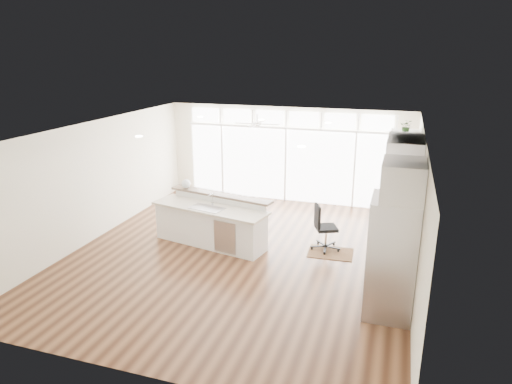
% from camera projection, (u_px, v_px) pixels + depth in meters
% --- Properties ---
extents(floor, '(7.00, 8.00, 0.02)m').
position_uv_depth(floor, '(240.00, 255.00, 9.81)').
color(floor, '#3F2213').
rests_on(floor, ground).
extents(ceiling, '(7.00, 8.00, 0.02)m').
position_uv_depth(ceiling, '(238.00, 130.00, 9.00)').
color(ceiling, white).
rests_on(ceiling, wall_back).
extents(wall_back, '(7.00, 0.04, 2.70)m').
position_uv_depth(wall_back, '(287.00, 154.00, 13.04)').
color(wall_back, white).
rests_on(wall_back, floor).
extents(wall_front, '(7.00, 0.04, 2.70)m').
position_uv_depth(wall_front, '(131.00, 286.00, 5.77)').
color(wall_front, white).
rests_on(wall_front, floor).
extents(wall_left, '(0.04, 8.00, 2.70)m').
position_uv_depth(wall_left, '(95.00, 181.00, 10.43)').
color(wall_left, white).
rests_on(wall_left, floor).
extents(wall_right, '(0.04, 8.00, 2.70)m').
position_uv_depth(wall_right, '(418.00, 212.00, 8.38)').
color(wall_right, white).
rests_on(wall_right, floor).
extents(glass_wall, '(5.80, 0.06, 2.08)m').
position_uv_depth(glass_wall, '(286.00, 165.00, 13.07)').
color(glass_wall, white).
rests_on(glass_wall, wall_back).
extents(transom_row, '(5.90, 0.06, 0.40)m').
position_uv_depth(transom_row, '(287.00, 119.00, 12.68)').
color(transom_row, white).
rests_on(transom_row, wall_back).
extents(desk_window, '(0.04, 0.85, 0.85)m').
position_uv_depth(desk_window, '(416.00, 197.00, 8.60)').
color(desk_window, white).
rests_on(desk_window, wall_right).
extents(ceiling_fan, '(1.16, 1.16, 0.32)m').
position_uv_depth(ceiling_fan, '(257.00, 120.00, 11.76)').
color(ceiling_fan, white).
rests_on(ceiling_fan, ceiling).
extents(recessed_lights, '(3.40, 3.00, 0.02)m').
position_uv_depth(recessed_lights, '(242.00, 129.00, 9.19)').
color(recessed_lights, silver).
rests_on(recessed_lights, ceiling).
extents(oven_cabinet, '(0.64, 1.20, 2.50)m').
position_uv_depth(oven_cabinet, '(400.00, 189.00, 10.14)').
color(oven_cabinet, white).
rests_on(oven_cabinet, floor).
extents(desk_nook, '(0.72, 1.30, 0.76)m').
position_uv_depth(desk_nook, '(393.00, 251.00, 9.05)').
color(desk_nook, white).
rests_on(desk_nook, floor).
extents(upper_cabinets, '(0.64, 1.30, 0.64)m').
position_uv_depth(upper_cabinets, '(404.00, 155.00, 8.45)').
color(upper_cabinets, white).
rests_on(upper_cabinets, wall_right).
extents(refrigerator, '(0.76, 0.90, 2.00)m').
position_uv_depth(refrigerator, '(391.00, 257.00, 7.37)').
color(refrigerator, '#B5B5BA').
rests_on(refrigerator, floor).
extents(fridge_cabinet, '(0.64, 0.90, 0.60)m').
position_uv_depth(fridge_cabinet, '(403.00, 180.00, 6.97)').
color(fridge_cabinet, white).
rests_on(fridge_cabinet, wall_right).
extents(framed_photos, '(0.06, 0.22, 0.80)m').
position_uv_depth(framed_photos, '(415.00, 195.00, 9.21)').
color(framed_photos, black).
rests_on(framed_photos, wall_right).
extents(kitchen_island, '(2.85, 1.54, 1.07)m').
position_uv_depth(kitchen_island, '(210.00, 222.00, 10.19)').
color(kitchen_island, white).
rests_on(kitchen_island, floor).
extents(rug, '(0.99, 0.74, 0.01)m').
position_uv_depth(rug, '(330.00, 253.00, 9.87)').
color(rug, '#392112').
rests_on(rug, floor).
extents(office_chair, '(0.69, 0.67, 1.03)m').
position_uv_depth(office_chair, '(326.00, 227.00, 9.91)').
color(office_chair, black).
rests_on(office_chair, floor).
extents(fishbowl, '(0.26, 0.26, 0.21)m').
position_uv_depth(fishbowl, '(186.00, 184.00, 10.78)').
color(fishbowl, silver).
rests_on(fishbowl, kitchen_island).
extents(monitor, '(0.14, 0.46, 0.38)m').
position_uv_depth(monitor, '(391.00, 224.00, 8.90)').
color(monitor, black).
rests_on(monitor, desk_nook).
extents(keyboard, '(0.13, 0.32, 0.02)m').
position_uv_depth(keyboard, '(381.00, 232.00, 9.01)').
color(keyboard, silver).
rests_on(keyboard, desk_nook).
extents(potted_plant, '(0.30, 0.32, 0.22)m').
position_uv_depth(potted_plant, '(406.00, 128.00, 9.74)').
color(potted_plant, '#2A4F22').
rests_on(potted_plant, oven_cabinet).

